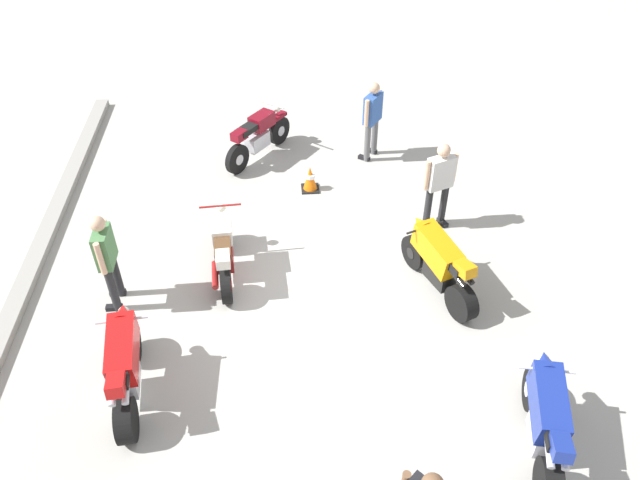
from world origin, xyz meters
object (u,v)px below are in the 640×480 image
(motorcycle_red_sportbike, at_px, (125,364))
(person_in_green_shirt, at_px, (107,256))
(person_in_blue_shirt, at_px, (372,116))
(motorcycle_cream_vintage, at_px, (224,250))
(traffic_cone, at_px, (310,179))
(motorcycle_maroon_cruiser, at_px, (258,136))
(motorcycle_blue_sportbike, at_px, (546,419))
(motorcycle_orange_sportbike, at_px, (439,262))
(person_in_white_shirt, at_px, (439,181))

(motorcycle_red_sportbike, bearing_deg, person_in_green_shirt, 9.64)
(motorcycle_red_sportbike, height_order, person_in_blue_shirt, person_in_blue_shirt)
(motorcycle_cream_vintage, bearing_deg, traffic_cone, -37.77)
(motorcycle_maroon_cruiser, relative_size, traffic_cone, 3.23)
(motorcycle_cream_vintage, xyz_separation_m, motorcycle_maroon_cruiser, (3.69, -0.57, 0.03))
(motorcycle_blue_sportbike, height_order, person_in_blue_shirt, person_in_blue_shirt)
(person_in_blue_shirt, bearing_deg, motorcycle_red_sportbike, 89.63)
(motorcycle_orange_sportbike, bearing_deg, traffic_cone, 10.10)
(motorcycle_orange_sportbike, bearing_deg, person_in_blue_shirt, -14.82)
(person_in_white_shirt, height_order, person_in_green_shirt, person_in_white_shirt)
(motorcycle_orange_sportbike, height_order, traffic_cone, motorcycle_orange_sportbike)
(person_in_green_shirt, bearing_deg, person_in_white_shirt, -164.31)
(motorcycle_red_sportbike, distance_m, traffic_cone, 5.55)
(motorcycle_cream_vintage, xyz_separation_m, traffic_cone, (2.37, -1.60, -0.23))
(person_in_white_shirt, height_order, person_in_blue_shirt, person_in_white_shirt)
(person_in_blue_shirt, distance_m, traffic_cone, 1.95)
(motorcycle_maroon_cruiser, height_order, traffic_cone, motorcycle_maroon_cruiser)
(motorcycle_maroon_cruiser, distance_m, person_in_blue_shirt, 2.48)
(motorcycle_cream_vintage, relative_size, person_in_blue_shirt, 1.13)
(motorcycle_blue_sportbike, relative_size, motorcycle_cream_vintage, 1.00)
(motorcycle_cream_vintage, height_order, motorcycle_orange_sportbike, motorcycle_orange_sportbike)
(motorcycle_cream_vintage, height_order, motorcycle_maroon_cruiser, motorcycle_maroon_cruiser)
(person_in_white_shirt, bearing_deg, person_in_blue_shirt, 177.68)
(motorcycle_maroon_cruiser, relative_size, motorcycle_red_sportbike, 0.87)
(motorcycle_orange_sportbike, xyz_separation_m, person_in_blue_shirt, (4.21, 0.49, 0.41))
(person_in_blue_shirt, bearing_deg, motorcycle_cream_vintage, 84.60)
(motorcycle_maroon_cruiser, bearing_deg, motorcycle_red_sportbike, -157.82)
(motorcycle_cream_vintage, xyz_separation_m, motorcycle_orange_sportbike, (-0.70, -3.48, 0.11))
(person_in_green_shirt, bearing_deg, traffic_cone, -138.65)
(motorcycle_orange_sportbike, bearing_deg, motorcycle_cream_vintage, 57.30)
(person_in_blue_shirt, bearing_deg, motorcycle_orange_sportbike, 131.59)
(person_in_blue_shirt, relative_size, traffic_cone, 3.28)
(motorcycle_maroon_cruiser, distance_m, traffic_cone, 1.70)
(motorcycle_cream_vintage, height_order, person_in_blue_shirt, person_in_blue_shirt)
(motorcycle_red_sportbike, distance_m, person_in_blue_shirt, 7.27)
(motorcycle_red_sportbike, distance_m, person_in_green_shirt, 1.93)
(motorcycle_blue_sportbike, bearing_deg, motorcycle_cream_vintage, 60.51)
(motorcycle_blue_sportbike, bearing_deg, motorcycle_maroon_cruiser, 38.01)
(motorcycle_cream_vintage, bearing_deg, motorcycle_maroon_cruiser, -12.43)
(motorcycle_orange_sportbike, distance_m, traffic_cone, 3.61)
(motorcycle_blue_sportbike, xyz_separation_m, person_in_white_shirt, (4.69, 0.29, 0.41))
(motorcycle_orange_sportbike, height_order, motorcycle_red_sportbike, same)
(motorcycle_orange_sportbike, xyz_separation_m, person_in_white_shirt, (1.71, -0.36, 0.41))
(motorcycle_cream_vintage, relative_size, motorcycle_red_sportbike, 1.00)
(motorcycle_cream_vintage, distance_m, person_in_green_shirt, 1.88)
(motorcycle_orange_sportbike, bearing_deg, person_in_white_shirt, -33.27)
(person_in_white_shirt, xyz_separation_m, traffic_cone, (1.35, 2.24, -0.75))
(person_in_blue_shirt, xyz_separation_m, person_in_green_shirt, (-4.10, 4.70, -0.01))
(motorcycle_maroon_cruiser, bearing_deg, person_in_white_shirt, -90.81)
(motorcycle_maroon_cruiser, xyz_separation_m, motorcycle_red_sportbike, (-6.09, 1.77, 0.07))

